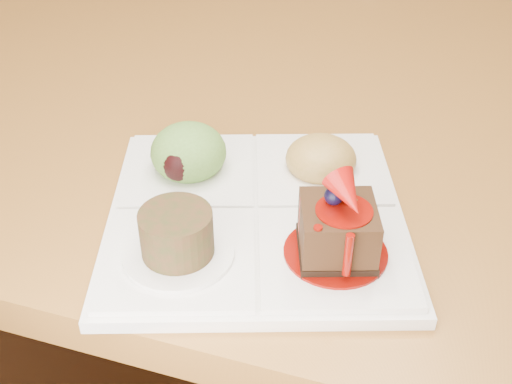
% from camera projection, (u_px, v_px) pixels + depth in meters
% --- Properties ---
extents(ground, '(6.00, 6.00, 0.00)m').
position_uv_depth(ground, '(270.00, 264.00, 1.67)').
color(ground, '#5A2F19').
extents(dining_table, '(1.00, 1.80, 0.75)m').
position_uv_depth(dining_table, '(274.00, 7.00, 1.27)').
color(dining_table, '#996527').
rests_on(dining_table, ground).
extents(sampler_plate, '(0.35, 0.35, 0.11)m').
position_uv_depth(sampler_plate, '(254.00, 201.00, 0.60)').
color(sampler_plate, white).
rests_on(sampler_plate, dining_table).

